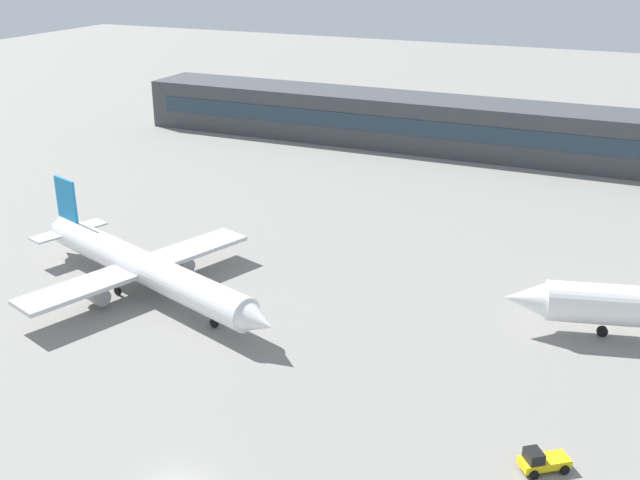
% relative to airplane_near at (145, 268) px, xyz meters
% --- Properties ---
extents(ground_plane, '(400.00, 400.00, 0.00)m').
position_rel_airplane_near_xyz_m(ground_plane, '(20.50, 14.86, -2.95)').
color(ground_plane, gray).
extents(terminal_building, '(131.72, 12.13, 9.00)m').
position_rel_airplane_near_xyz_m(terminal_building, '(20.50, 70.73, 1.55)').
color(terminal_building, '#3F4247').
rests_on(terminal_building, ground_plane).
extents(airplane_near, '(37.87, 27.05, 9.67)m').
position_rel_airplane_near_xyz_m(airplane_near, '(0.00, 0.00, 0.00)').
color(airplane_near, white).
rests_on(airplane_near, ground_plane).
extents(baggage_tug_yellow, '(3.77, 3.38, 1.75)m').
position_rel_airplane_near_xyz_m(baggage_tug_yellow, '(43.28, -12.53, -2.15)').
color(baggage_tug_yellow, yellow).
rests_on(baggage_tug_yellow, ground_plane).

